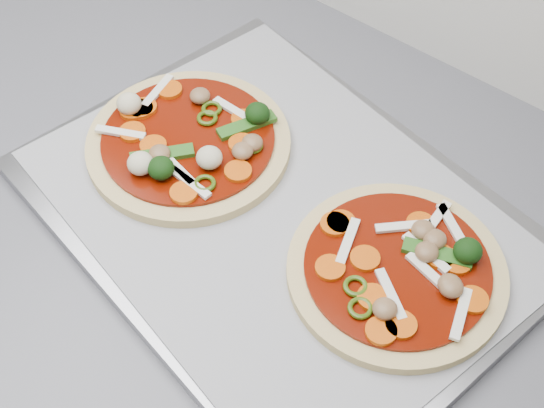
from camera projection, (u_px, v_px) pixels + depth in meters
The scene contains 6 objects.
base_cabinet at pixel (183, 369), 1.10m from camera, with size 3.60×0.60×0.86m, color silver.
countertop at pixel (141, 164), 0.75m from camera, with size 3.60×0.60×0.04m, color #595A60.
baking_tray at pixel (278, 215), 0.68m from camera, with size 0.44×0.32×0.01m, color gray.
parchment at pixel (278, 210), 0.67m from camera, with size 0.42×0.31×0.00m, color #9A9BA0.
pizza_left at pixel (189, 142), 0.71m from camera, with size 0.24×0.24×0.03m.
pizza_right at pixel (400, 269), 0.62m from camera, with size 0.21×0.21×0.03m.
Camera 1 is at (0.42, 1.00, 1.44)m, focal length 50.00 mm.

